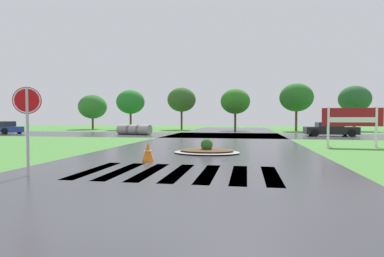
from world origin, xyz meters
TOP-DOWN VIEW (x-y plane):
  - ground_plane at (0.00, 0.00)m, footprint 120.00×120.00m
  - asphalt_roadway at (0.00, 10.00)m, footprint 10.50×80.00m
  - asphalt_cross_road at (0.00, 25.28)m, footprint 90.00×9.45m
  - crosswalk_stripes at (0.00, 4.64)m, footprint 5.85×3.27m
  - stop_sign at (-4.08, 3.42)m, footprint 0.71×0.32m
  - estate_billboard at (7.85, 14.52)m, footprint 3.18×0.30m
  - median_island at (0.19, 9.88)m, footprint 3.04×2.21m
  - car_silver_hatch at (-23.01, 24.21)m, footprint 4.43×2.42m
  - car_blue_compact at (9.45, 25.65)m, footprint 4.50×2.16m
  - drainage_pipe_stack at (-8.85, 24.91)m, footprint 3.68×1.78m
  - traffic_cone at (-1.68, 6.92)m, footprint 0.46×0.46m
  - background_treeline at (-2.84, 37.65)m, footprint 39.53×6.48m

SIDE VIEW (x-z plane):
  - ground_plane at x=0.00m, z-range -0.10..0.00m
  - asphalt_roadway at x=0.00m, z-range 0.00..0.01m
  - asphalt_cross_road at x=0.00m, z-range 0.00..0.01m
  - crosswalk_stripes at x=0.00m, z-range 0.00..0.01m
  - median_island at x=0.19m, z-range -0.21..0.47m
  - traffic_cone at x=-1.68m, z-range -0.01..0.70m
  - drainage_pipe_stack at x=-8.85m, z-range 0.00..0.98m
  - car_silver_hatch at x=-23.01m, z-range -0.05..1.23m
  - car_blue_compact at x=9.45m, z-range -0.02..1.22m
  - estate_billboard at x=7.85m, z-range 0.44..2.70m
  - stop_sign at x=-4.08m, z-range 0.61..3.12m
  - background_treeline at x=-2.84m, z-range 0.92..6.83m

